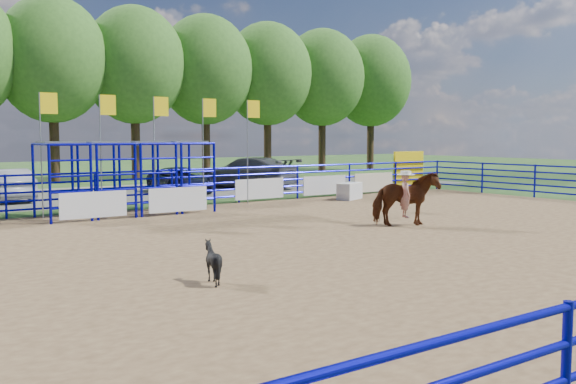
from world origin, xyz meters
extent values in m
plane|color=#375A24|center=(0.00, 0.00, 0.00)|extent=(120.00, 120.00, 0.00)
cube|color=olive|center=(0.00, 0.00, 0.01)|extent=(30.00, 20.00, 0.02)
cube|color=slate|center=(0.00, 17.00, 0.01)|extent=(40.00, 10.00, 0.01)
cube|color=silver|center=(7.65, 8.41, 0.38)|extent=(1.49, 1.14, 0.72)
imported|color=#592A11|center=(3.62, 1.13, 0.85)|extent=(2.16, 1.63, 1.66)
imported|color=#A52C17|center=(3.62, 1.13, 1.62)|extent=(0.49, 0.58, 1.34)
cylinder|color=white|center=(3.62, 1.13, 2.32)|extent=(0.54, 0.54, 0.12)
imported|color=black|center=(-4.89, -2.22, 0.42)|extent=(0.95, 0.93, 0.79)
imported|color=gray|center=(-4.63, 16.40, 0.70)|extent=(1.50, 4.18, 1.37)
imported|color=#151834|center=(3.06, 15.63, 0.63)|extent=(2.34, 4.60, 1.24)
imported|color=#59595C|center=(7.36, 16.36, 0.83)|extent=(4.21, 6.08, 1.64)
cube|color=white|center=(-3.80, 7.77, 0.55)|extent=(2.20, 0.04, 0.85)
cube|color=white|center=(-0.80, 7.77, 0.55)|extent=(2.20, 0.04, 0.85)
cube|color=white|center=(4.00, 9.96, 0.55)|extent=(2.40, 0.04, 0.85)
cube|color=white|center=(7.50, 9.96, 0.55)|extent=(2.40, 0.04, 0.85)
cube|color=beige|center=(10.50, 9.96, 0.55)|extent=(2.40, 0.04, 0.90)
cube|color=yellow|center=(13.00, 10.10, 1.00)|extent=(2.00, 0.12, 2.00)
cylinder|color=#3F2B19|center=(0.00, 26.00, 2.40)|extent=(0.56, 0.56, 4.80)
ellipsoid|color=#33611F|center=(0.00, 26.00, 7.56)|extent=(6.40, 6.40, 7.36)
cylinder|color=#3F2B19|center=(5.00, 26.00, 2.40)|extent=(0.56, 0.56, 4.80)
ellipsoid|color=#33611F|center=(5.00, 26.00, 7.56)|extent=(6.40, 6.40, 7.36)
cylinder|color=#3F2B19|center=(10.00, 26.00, 2.40)|extent=(0.56, 0.56, 4.80)
ellipsoid|color=#33611F|center=(10.00, 26.00, 7.56)|extent=(6.40, 6.40, 7.36)
cylinder|color=#3F2B19|center=(15.00, 26.00, 2.40)|extent=(0.56, 0.56, 4.80)
ellipsoid|color=#33611F|center=(15.00, 26.00, 7.56)|extent=(6.40, 6.40, 7.36)
cylinder|color=#3F2B19|center=(20.00, 26.00, 2.40)|extent=(0.56, 0.56, 4.80)
ellipsoid|color=#33611F|center=(20.00, 26.00, 7.56)|extent=(6.40, 6.40, 7.36)
cylinder|color=#3F2B19|center=(25.00, 26.00, 2.40)|extent=(0.56, 0.56, 4.80)
ellipsoid|color=#33611F|center=(25.00, 26.00, 7.56)|extent=(6.40, 6.40, 7.36)
camera|label=1|loc=(-10.57, -12.71, 2.77)|focal=40.00mm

